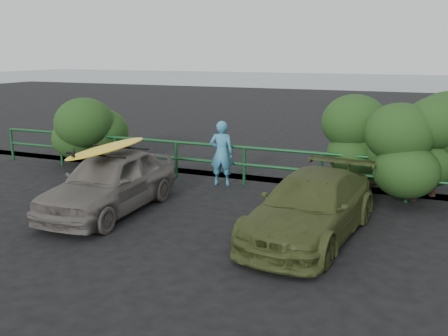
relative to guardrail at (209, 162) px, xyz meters
The scene contains 10 objects.
ground 5.03m from the guardrail, 90.00° to the right, with size 80.00×80.00×0.00m, color black.
ocean 55.00m from the guardrail, 90.00° to the left, with size 200.00×200.00×0.00m, color slate.
guardrail is the anchor object (origin of this frame).
shrub_left 4.84m from the guardrail, behind, with size 3.20×2.40×1.92m, color #214318, non-canonical shape.
shrub_right 5.06m from the guardrail, ahead, with size 3.20×2.40×2.26m, color #214318, non-canonical shape.
sedan 3.32m from the guardrail, 105.45° to the right, with size 1.56×3.87×1.32m, color #605B56.
olive_vehicle 4.61m from the guardrail, 40.92° to the right, with size 1.66×4.08×1.18m, color #3D471F.
man 0.61m from the guardrail, 26.30° to the right, with size 0.62×0.41×1.69m, color teal.
roof_rack 3.42m from the guardrail, 105.45° to the right, with size 1.41×0.99×0.05m, color black, non-canonical shape.
surfboard 3.44m from the guardrail, 105.45° to the right, with size 0.58×2.80×0.08m, color yellow.
Camera 1 is at (5.50, -6.80, 3.38)m, focal length 40.00 mm.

